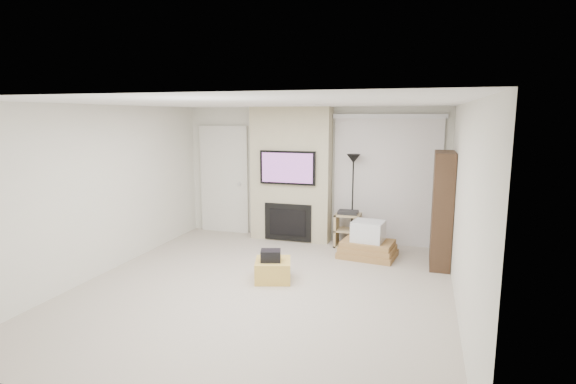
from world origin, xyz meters
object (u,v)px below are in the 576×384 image
(floor_lamp, at_px, (353,174))
(box_stack, at_px, (368,243))
(av_stand, at_px, (348,228))
(ottoman, at_px, (273,270))
(bookshelf, at_px, (442,210))

(floor_lamp, bearing_deg, box_stack, -59.75)
(av_stand, distance_m, box_stack, 0.68)
(box_stack, bearing_deg, ottoman, -128.12)
(ottoman, relative_size, box_stack, 0.50)
(av_stand, height_order, box_stack, av_stand)
(ottoman, bearing_deg, av_stand, 69.67)
(ottoman, height_order, box_stack, box_stack)
(av_stand, xyz_separation_m, bookshelf, (1.56, -0.62, 0.55))
(floor_lamp, distance_m, box_stack, 1.31)
(floor_lamp, bearing_deg, ottoman, -110.57)
(floor_lamp, height_order, box_stack, floor_lamp)
(ottoman, height_order, floor_lamp, floor_lamp)
(ottoman, distance_m, box_stack, 1.89)
(ottoman, bearing_deg, bookshelf, 31.04)
(bookshelf, bearing_deg, box_stack, 174.97)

